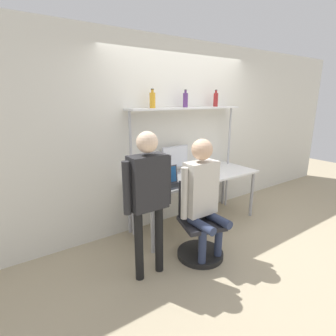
% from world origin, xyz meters
% --- Properties ---
extents(ground_plane, '(12.00, 12.00, 0.00)m').
position_xyz_m(ground_plane, '(0.00, 0.00, 0.00)').
color(ground_plane, tan).
extents(wall_back, '(8.00, 0.06, 2.70)m').
position_xyz_m(wall_back, '(0.00, 0.80, 1.35)').
color(wall_back, silver).
rests_on(wall_back, ground_plane).
extents(desk, '(2.00, 0.75, 0.78)m').
position_xyz_m(desk, '(0.00, 0.39, 0.71)').
color(desk, white).
rests_on(desk, ground_plane).
extents(shelf_unit, '(1.90, 0.27, 1.75)m').
position_xyz_m(shelf_unit, '(0.00, 0.62, 1.51)').
color(shelf_unit, white).
rests_on(shelf_unit, ground_plane).
extents(monitor, '(0.47, 0.17, 0.42)m').
position_xyz_m(monitor, '(-0.18, 0.66, 1.01)').
color(monitor, '#B7B7BC').
rests_on(monitor, desk).
extents(laptop, '(0.32, 0.24, 0.24)m').
position_xyz_m(laptop, '(-0.58, 0.23, 0.84)').
color(laptop, '#333338').
rests_on(laptop, desk).
extents(cell_phone, '(0.07, 0.15, 0.01)m').
position_xyz_m(cell_phone, '(-0.30, 0.22, 0.78)').
color(cell_phone, black).
rests_on(cell_phone, desk).
extents(office_chair, '(0.57, 0.57, 0.92)m').
position_xyz_m(office_chair, '(-0.49, -0.28, 0.28)').
color(office_chair, black).
rests_on(office_chair, ground_plane).
extents(person_seated, '(0.56, 0.48, 1.44)m').
position_xyz_m(person_seated, '(-0.50, -0.32, 0.86)').
color(person_seated, '#2D3856').
rests_on(person_seated, ground_plane).
extents(person_standing, '(0.55, 0.21, 1.57)m').
position_xyz_m(person_standing, '(-1.18, -0.26, 1.00)').
color(person_standing, black).
rests_on(person_standing, ground_plane).
extents(bottle_red, '(0.07, 0.07, 0.25)m').
position_xyz_m(bottle_red, '(0.57, 0.62, 1.85)').
color(bottle_red, maroon).
rests_on(bottle_red, shelf_unit).
extents(bottle_amber, '(0.08, 0.08, 0.25)m').
position_xyz_m(bottle_amber, '(-0.58, 0.62, 1.85)').
color(bottle_amber, gold).
rests_on(bottle_amber, shelf_unit).
extents(bottle_purple, '(0.07, 0.07, 0.25)m').
position_xyz_m(bottle_purple, '(-0.03, 0.62, 1.85)').
color(bottle_purple, '#593372').
rests_on(bottle_purple, shelf_unit).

